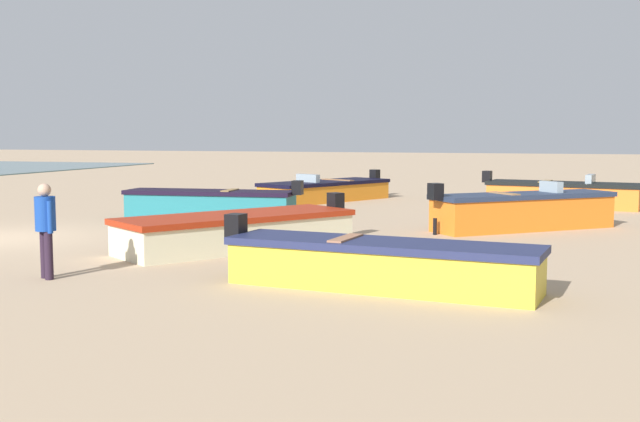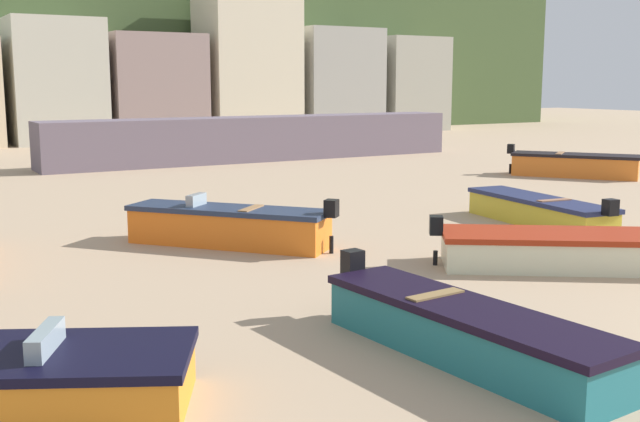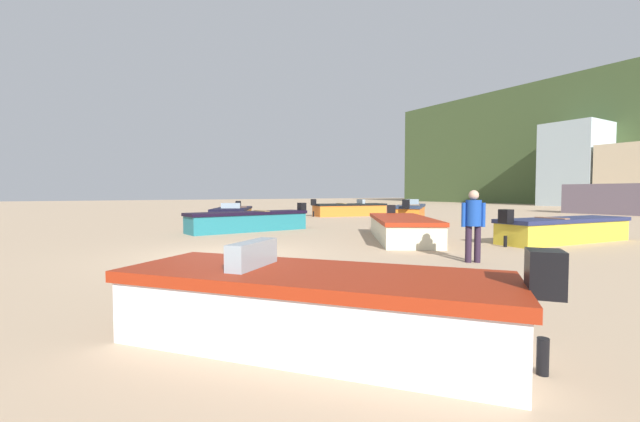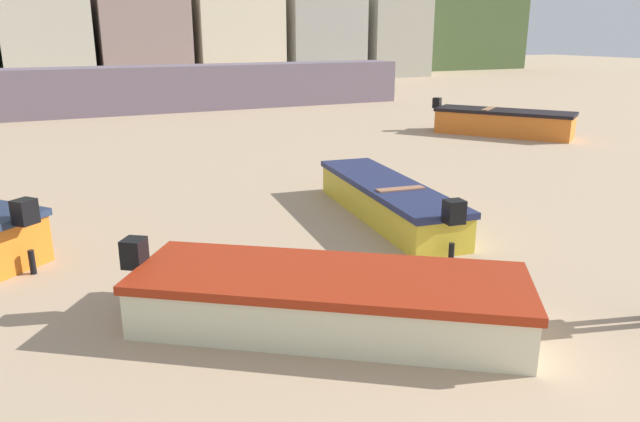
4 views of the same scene
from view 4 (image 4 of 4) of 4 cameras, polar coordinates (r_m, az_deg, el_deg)
harbor_pier at (r=31.54m, az=-11.32°, el=11.50°), size 21.64×2.40×2.19m
townhouse_centre_left at (r=47.68m, az=-24.70°, el=15.44°), size 5.69×6.40×7.89m
townhouse_centre at (r=48.54m, az=-16.75°, el=15.75°), size 6.30×6.89×7.11m
townhouse_centre_right at (r=49.32m, az=-8.17°, el=18.29°), size 6.61×5.06×10.58m
townhouse_right at (r=52.57m, az=-0.37°, el=16.90°), size 6.44×6.38×7.95m
townhouse_far_right at (r=55.77m, az=6.39°, el=16.55°), size 5.61×6.20×7.47m
boat_yellow_0 at (r=12.60m, az=6.45°, el=1.04°), size 1.83×5.34×1.08m
boat_cream_2 at (r=7.97m, az=0.76°, el=-8.45°), size 5.20×4.36×1.07m
boat_orange_7 at (r=23.96m, az=17.05°, el=8.08°), size 4.19×5.01×1.27m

